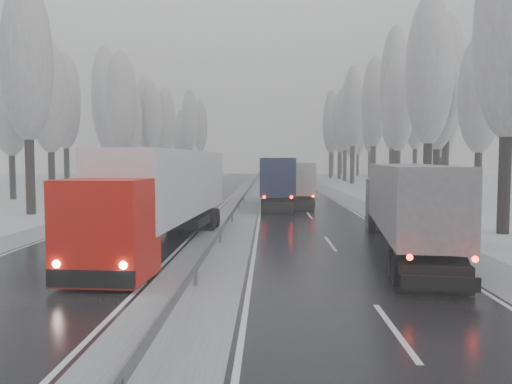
{
  "coord_description": "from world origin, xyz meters",
  "views": [
    {
      "loc": [
        2.29,
        -11.49,
        4.02
      ],
      "look_at": [
        1.62,
        16.26,
        2.2
      ],
      "focal_mm": 35.0,
      "sensor_mm": 36.0,
      "label": 1
    }
  ],
  "objects_px": {
    "truck_red_white": "(164,191)",
    "truck_red_red": "(190,177)",
    "truck_blue_box": "(277,178)",
    "truck_grey_tarp": "(404,201)",
    "truck_cream_box": "(296,179)",
    "box_truck_distant": "(284,174)"
  },
  "relations": [
    {
      "from": "truck_red_white",
      "to": "truck_red_red",
      "type": "bearing_deg",
      "value": 100.69
    },
    {
      "from": "truck_red_red",
      "to": "truck_blue_box",
      "type": "bearing_deg",
      "value": -42.02
    },
    {
      "from": "truck_grey_tarp",
      "to": "truck_cream_box",
      "type": "height_order",
      "value": "truck_grey_tarp"
    },
    {
      "from": "truck_red_red",
      "to": "box_truck_distant",
      "type": "bearing_deg",
      "value": 76.63
    },
    {
      "from": "truck_blue_box",
      "to": "truck_red_white",
      "type": "distance_m",
      "value": 21.05
    },
    {
      "from": "truck_grey_tarp",
      "to": "box_truck_distant",
      "type": "relative_size",
      "value": 1.81
    },
    {
      "from": "truck_grey_tarp",
      "to": "truck_red_red",
      "type": "height_order",
      "value": "truck_grey_tarp"
    },
    {
      "from": "truck_red_white",
      "to": "truck_cream_box",
      "type": "bearing_deg",
      "value": 76.2
    },
    {
      "from": "truck_blue_box",
      "to": "box_truck_distant",
      "type": "xyz_separation_m",
      "value": [
        1.91,
        43.67,
        -0.85
      ]
    },
    {
      "from": "truck_blue_box",
      "to": "truck_red_white",
      "type": "bearing_deg",
      "value": -104.35
    },
    {
      "from": "truck_blue_box",
      "to": "truck_cream_box",
      "type": "bearing_deg",
      "value": 56.47
    },
    {
      "from": "truck_blue_box",
      "to": "box_truck_distant",
      "type": "bearing_deg",
      "value": 88.36
    },
    {
      "from": "truck_cream_box",
      "to": "box_truck_distant",
      "type": "distance_m",
      "value": 41.07
    },
    {
      "from": "truck_red_white",
      "to": "truck_blue_box",
      "type": "bearing_deg",
      "value": 78.67
    },
    {
      "from": "truck_blue_box",
      "to": "truck_red_red",
      "type": "bearing_deg",
      "value": 134.31
    },
    {
      "from": "box_truck_distant",
      "to": "truck_red_red",
      "type": "height_order",
      "value": "truck_red_red"
    },
    {
      "from": "truck_grey_tarp",
      "to": "truck_cream_box",
      "type": "relative_size",
      "value": 1.01
    },
    {
      "from": "truck_blue_box",
      "to": "truck_cream_box",
      "type": "xyz_separation_m",
      "value": [
        1.78,
        2.6,
        -0.21
      ]
    },
    {
      "from": "truck_blue_box",
      "to": "box_truck_distant",
      "type": "height_order",
      "value": "truck_blue_box"
    },
    {
      "from": "truck_grey_tarp",
      "to": "truck_blue_box",
      "type": "distance_m",
      "value": 21.81
    },
    {
      "from": "truck_cream_box",
      "to": "truck_red_red",
      "type": "relative_size",
      "value": 1.0
    },
    {
      "from": "truck_blue_box",
      "to": "truck_red_red",
      "type": "height_order",
      "value": "truck_blue_box"
    }
  ]
}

